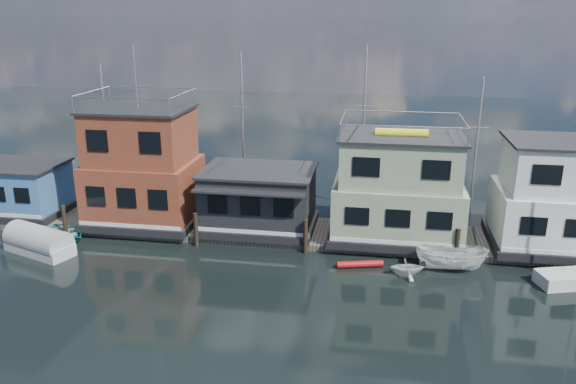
% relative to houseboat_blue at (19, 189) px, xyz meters
% --- Properties ---
extents(ground, '(160.00, 160.00, 0.00)m').
position_rel_houseboat_blue_xyz_m(ground, '(18.00, -12.00, -2.21)').
color(ground, black).
rests_on(ground, ground).
extents(dock, '(48.00, 5.00, 0.40)m').
position_rel_houseboat_blue_xyz_m(dock, '(18.00, 0.00, -2.01)').
color(dock, '#595147').
rests_on(dock, ground).
extents(houseboat_blue, '(6.40, 4.90, 3.66)m').
position_rel_houseboat_blue_xyz_m(houseboat_blue, '(0.00, 0.00, 0.00)').
color(houseboat_blue, black).
rests_on(houseboat_blue, dock).
extents(houseboat_red, '(7.40, 5.90, 11.86)m').
position_rel_houseboat_blue_xyz_m(houseboat_red, '(9.50, 0.00, 1.90)').
color(houseboat_red, black).
rests_on(houseboat_red, dock).
extents(houseboat_dark, '(7.40, 6.10, 4.06)m').
position_rel_houseboat_blue_xyz_m(houseboat_dark, '(17.50, -0.02, 0.21)').
color(houseboat_dark, black).
rests_on(houseboat_dark, dock).
extents(houseboat_green, '(8.40, 5.90, 7.03)m').
position_rel_houseboat_blue_xyz_m(houseboat_green, '(26.50, 0.00, 1.34)').
color(houseboat_green, black).
rests_on(houseboat_green, dock).
extents(houseboat_white, '(8.40, 5.90, 6.66)m').
position_rel_houseboat_blue_xyz_m(houseboat_white, '(36.50, 0.00, 1.33)').
color(houseboat_white, black).
rests_on(houseboat_white, dock).
extents(pilings, '(42.28, 0.28, 2.20)m').
position_rel_houseboat_blue_xyz_m(pilings, '(17.67, -2.80, -1.11)').
color(pilings, '#2D2116').
rests_on(pilings, ground).
extents(background_masts, '(36.40, 0.16, 12.00)m').
position_rel_houseboat_blue_xyz_m(background_masts, '(22.76, 6.00, 3.35)').
color(background_masts, silver).
rests_on(background_masts, ground).
extents(red_kayak, '(2.73, 1.06, 0.40)m').
position_rel_houseboat_blue_xyz_m(red_kayak, '(24.43, -4.30, -2.01)').
color(red_kayak, '#A81113').
rests_on(red_kayak, ground).
extents(motorboat, '(4.13, 1.83, 1.55)m').
position_rel_houseboat_blue_xyz_m(motorboat, '(29.58, -3.90, -1.43)').
color(motorboat, silver).
rests_on(motorboat, ground).
extents(tarp_runabout, '(4.93, 3.26, 1.86)m').
position_rel_houseboat_blue_xyz_m(tarp_runabout, '(4.77, -5.44, -1.51)').
color(tarp_runabout, beige).
rests_on(tarp_runabout, ground).
extents(dinghy_teal, '(4.51, 4.05, 0.77)m').
position_rel_houseboat_blue_xyz_m(dinghy_teal, '(5.01, -3.04, -1.82)').
color(dinghy_teal, teal).
rests_on(dinghy_teal, ground).
extents(dinghy_white, '(2.30, 2.08, 1.06)m').
position_rel_houseboat_blue_xyz_m(dinghy_white, '(27.06, -4.94, -1.67)').
color(dinghy_white, silver).
rests_on(dinghy_white, ground).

